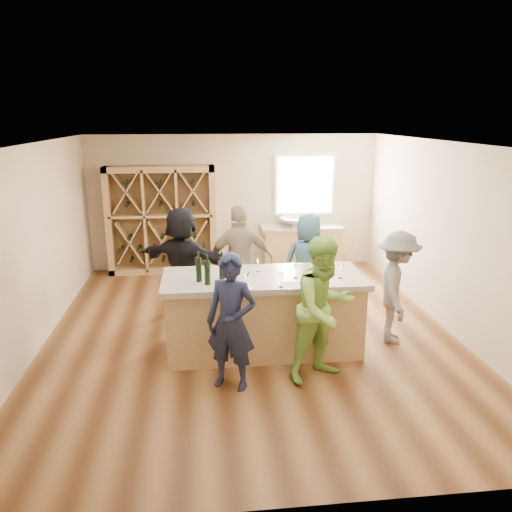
{
  "coord_description": "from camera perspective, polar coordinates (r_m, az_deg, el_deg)",
  "views": [
    {
      "loc": [
        -0.69,
        -6.89,
        3.17
      ],
      "look_at": [
        0.1,
        0.2,
        1.15
      ],
      "focal_mm": 35.0,
      "sensor_mm": 36.0,
      "label": 1
    }
  ],
  "objects": [
    {
      "name": "person_server",
      "position": [
        7.37,
        15.79,
        -3.47
      ],
      "size": [
        0.79,
        1.15,
        1.63
      ],
      "primitive_type": "imported",
      "rotation": [
        0.0,
        0.0,
        1.26
      ],
      "color": "slate",
      "rests_on": "floor"
    },
    {
      "name": "sink",
      "position": [
        10.49,
        4.17,
        3.9
      ],
      "size": [
        0.54,
        0.54,
        0.19
      ],
      "primitive_type": "imported",
      "color": "silver",
      "rests_on": "back_counter_top"
    },
    {
      "name": "wine_glass_d",
      "position": [
        6.64,
        4.57,
        -1.71
      ],
      "size": [
        0.08,
        0.08,
        0.2
      ],
      "primitive_type": "cone",
      "rotation": [
        0.0,
        0.0,
        -0.02
      ],
      "color": "white",
      "rests_on": "tasting_counter_top"
    },
    {
      "name": "wine_glass_f",
      "position": [
        6.89,
        0.25,
        -1.08
      ],
      "size": [
        0.07,
        0.07,
        0.18
      ],
      "primitive_type": "cone",
      "color": "white",
      "rests_on": "tasting_counter_top"
    },
    {
      "name": "tasting_menu_a",
      "position": [
        6.34,
        -1.69,
        -3.45
      ],
      "size": [
        0.33,
        0.38,
        0.0
      ],
      "primitive_type": "cube",
      "rotation": [
        0.0,
        0.0,
        0.32
      ],
      "color": "white",
      "rests_on": "tasting_counter_top"
    },
    {
      "name": "faucet",
      "position": [
        10.65,
        4.0,
        4.4
      ],
      "size": [
        0.02,
        0.02,
        0.3
      ],
      "primitive_type": "cylinder",
      "color": "silver",
      "rests_on": "back_counter_top"
    },
    {
      "name": "person_near_right",
      "position": [
        6.13,
        7.79,
        -6.03
      ],
      "size": [
        1.0,
        0.82,
        1.81
      ],
      "primitive_type": "imported",
      "rotation": [
        0.0,
        0.0,
        0.46
      ],
      "color": "#8CC64C",
      "rests_on": "floor"
    },
    {
      "name": "back_counter_top",
      "position": [
        10.56,
        5.22,
        3.27
      ],
      "size": [
        1.7,
        0.62,
        0.06
      ],
      "primitive_type": "cube",
      "color": "#A09583",
      "rests_on": "back_counter_base"
    },
    {
      "name": "wall_back",
      "position": [
        10.61,
        -2.56,
        6.19
      ],
      "size": [
        6.0,
        0.1,
        2.8
      ],
      "primitive_type": "cube",
      "color": "#CDB495",
      "rests_on": "ground"
    },
    {
      "name": "back_counter_base",
      "position": [
        10.66,
        5.16,
        0.85
      ],
      "size": [
        1.6,
        0.58,
        0.86
      ],
      "primitive_type": "cube",
      "color": "tan",
      "rests_on": "floor"
    },
    {
      "name": "tasting_menu_c",
      "position": [
        6.52,
        9.02,
        -3.08
      ],
      "size": [
        0.23,
        0.29,
        0.0
      ],
      "primitive_type": "cube",
      "rotation": [
        0.0,
        0.0,
        -0.11
      ],
      "color": "white",
      "rests_on": "tasting_counter_top"
    },
    {
      "name": "wall_front",
      "position": [
        3.84,
        4.83,
        -11.67
      ],
      "size": [
        6.0,
        0.1,
        2.8
      ],
      "primitive_type": "cube",
      "color": "#CDB495",
      "rests_on": "ground"
    },
    {
      "name": "tasting_menu_b",
      "position": [
        6.37,
        4.11,
        -3.38
      ],
      "size": [
        0.26,
        0.33,
        0.0
      ],
      "primitive_type": "cube",
      "rotation": [
        0.0,
        0.0,
        0.16
      ],
      "color": "white",
      "rests_on": "tasting_counter_top"
    },
    {
      "name": "tasting_counter_base",
      "position": [
        6.93,
        0.85,
        -6.85
      ],
      "size": [
        2.6,
        1.0,
        1.0
      ],
      "primitive_type": "cube",
      "color": "tan",
      "rests_on": "floor"
    },
    {
      "name": "floor",
      "position": [
        7.64,
        -0.59,
        -9.13
      ],
      "size": [
        6.0,
        7.0,
        0.1
      ],
      "primitive_type": "cube",
      "color": "brown",
      "rests_on": "ground"
    },
    {
      "name": "wine_glass_e",
      "position": [
        6.7,
        9.67,
        -1.69
      ],
      "size": [
        0.09,
        0.09,
        0.2
      ],
      "primitive_type": "cone",
      "rotation": [
        0.0,
        0.0,
        -0.24
      ],
      "color": "white",
      "rests_on": "tasting_counter_top"
    },
    {
      "name": "wine_bottle_b",
      "position": [
        6.38,
        -5.57,
        -1.91
      ],
      "size": [
        0.09,
        0.09,
        0.31
      ],
      "primitive_type": "cylinder",
      "rotation": [
        0.0,
        0.0,
        0.23
      ],
      "color": "black",
      "rests_on": "tasting_counter_top"
    },
    {
      "name": "wine_glass_a",
      "position": [
        6.27,
        -1.1,
        -2.72
      ],
      "size": [
        0.09,
        0.09,
        0.2
      ],
      "primitive_type": "cone",
      "rotation": [
        0.0,
        0.0,
        0.31
      ],
      "color": "white",
      "rests_on": "tasting_counter_top"
    },
    {
      "name": "person_far_left",
      "position": [
        8.12,
        -8.39,
        -0.65
      ],
      "size": [
        1.75,
        1.29,
        1.79
      ],
      "primitive_type": "imported",
      "rotation": [
        0.0,
        0.0,
        2.67
      ],
      "color": "black",
      "rests_on": "floor"
    },
    {
      "name": "wine_glass_c",
      "position": [
        6.4,
        7.21,
        -2.6
      ],
      "size": [
        0.07,
        0.07,
        0.16
      ],
      "primitive_type": "cone",
      "rotation": [
        0.0,
        0.0,
        -0.18
      ],
      "color": "white",
      "rests_on": "tasting_counter_top"
    },
    {
      "name": "window_pane",
      "position": [
        10.65,
        5.62,
        8.07
      ],
      "size": [
        1.18,
        0.01,
        1.18
      ],
      "primitive_type": "cube",
      "color": "white",
      "rests_on": "wall_back"
    },
    {
      "name": "wine_bottle_a",
      "position": [
        6.51,
        -6.56,
        -1.56
      ],
      "size": [
        0.09,
        0.09,
        0.32
      ],
      "primitive_type": "cylinder",
      "rotation": [
        0.0,
        0.0,
        0.13
      ],
      "color": "black",
      "rests_on": "tasting_counter_top"
    },
    {
      "name": "wall_right",
      "position": [
        8.04,
        21.57,
        1.96
      ],
      "size": [
        0.1,
        7.0,
        2.8
      ],
      "primitive_type": "cube",
      "color": "#CDB495",
      "rests_on": "ground"
    },
    {
      "name": "wall_left",
      "position": [
        7.5,
        -24.5,
        0.7
      ],
      "size": [
        0.1,
        7.0,
        2.8
      ],
      "primitive_type": "cube",
      "color": "#CDB495",
      "rests_on": "ground"
    },
    {
      "name": "person_far_right",
      "position": [
        8.16,
        5.98,
        -0.91
      ],
      "size": [
        0.87,
        0.62,
        1.67
      ],
      "primitive_type": "imported",
      "rotation": [
        0.0,
        0.0,
        3.03
      ],
      "color": "#335972",
      "rests_on": "floor"
    },
    {
      "name": "wine_rack",
      "position": [
        10.4,
        -10.72,
        4.05
      ],
      "size": [
        2.2,
        0.45,
        2.2
      ],
      "primitive_type": "cube",
      "color": "tan",
      "rests_on": "floor"
    },
    {
      "name": "window_frame",
      "position": [
        10.69,
        5.58,
        8.1
      ],
      "size": [
        1.3,
        0.06,
        1.3
      ],
      "primitive_type": "cube",
      "color": "white",
      "rests_on": "wall_back"
    },
    {
      "name": "wine_glass_b",
      "position": [
        6.27,
        2.87,
        -2.8
      ],
      "size": [
        0.08,
        0.08,
        0.18
      ],
      "primitive_type": "cone",
      "rotation": [
        0.0,
        0.0,
        -0.23
      ],
      "color": "white",
      "rests_on": "tasting_counter_top"
    },
    {
      "name": "wine_bottle_d",
      "position": [
        6.41,
        -2.56,
        -1.78
      ],
      "size": [
        0.1,
        0.1,
        0.31
      ],
      "primitive_type": "cylinder",
      "rotation": [
        0.0,
        0.0,
        0.38
      ],
      "color": "black",
      "rests_on": "tasting_counter_top"
    },
    {
      "name": "ceiling",
      "position": [
        6.93,
        -0.66,
        13.16
      ],
      "size": [
        6.0,
        7.0,
        0.1
      ],
      "primitive_type": "cube",
      "color": "white",
      "rests_on": "ground"
    },
    {
      "name": "person_far_mid",
      "position": [
        8.01,
        -1.81,
        -0.58
      ],
      "size": [
        1.11,
        0.63,
        1.82
      ],
      "primitive_type": "imported",
      "rotation": [
        0.0,
        0.0,
        3.22
      ],
      "color": "gray",
      "rests_on": "floor"
    },
    {
      "name": "wine_bottle_c",
      "position": [
        6.57,
        -3.93,
        -1.43
      ],
      "size": [
        0.08,
        0.08,
        0.29
      ],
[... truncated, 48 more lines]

